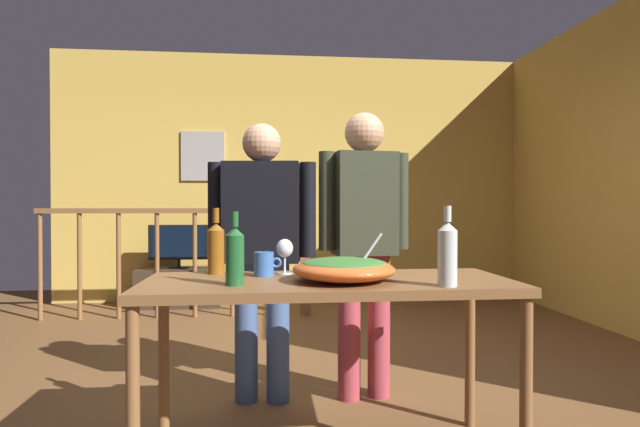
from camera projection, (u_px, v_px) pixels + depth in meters
The scene contains 16 objects.
ground_plane at pixel (322, 391), 3.07m from camera, with size 8.08×8.08×0.00m, color brown.
back_wall at pixel (294, 178), 6.14m from camera, with size 5.52×0.10×2.89m, color gold.
side_wall_right at pixel (640, 166), 4.26m from camera, with size 0.10×4.66×2.89m, color gold.
framed_picture at pixel (203, 156), 5.97m from camera, with size 0.49×0.03×0.57m, color #9D9893.
stair_railing at pixel (217, 250), 5.14m from camera, with size 2.66×0.10×1.14m.
tv_console at pixel (179, 287), 5.68m from camera, with size 0.90×0.40×0.42m, color #38281E.
flat_screen_tv at pixel (179, 243), 5.64m from camera, with size 0.64×0.12×0.48m.
serving_table at pixel (328, 298), 2.22m from camera, with size 1.58×0.64×0.79m.
salad_bowl at pixel (344, 268), 2.17m from camera, with size 0.44×0.44×0.22m.
wine_glass at pixel (285, 250), 2.40m from camera, with size 0.08×0.08×0.16m.
wine_bottle_amber at pixel (216, 247), 2.41m from camera, with size 0.08×0.08×0.31m.
wine_bottle_clear at pixel (447, 253), 2.03m from camera, with size 0.08×0.08×0.32m.
wine_bottle_green at pixel (235, 255), 2.06m from camera, with size 0.08×0.08×0.30m.
mug_blue at pixel (264, 264), 2.33m from camera, with size 0.13×0.09×0.11m.
person_standing_left at pixel (262, 237), 2.90m from camera, with size 0.61×0.27×1.57m.
person_standing_right at pixel (364, 231), 2.96m from camera, with size 0.53×0.26×1.65m.
Camera 1 is at (-0.32, -3.04, 1.11)m, focal length 28.83 mm.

